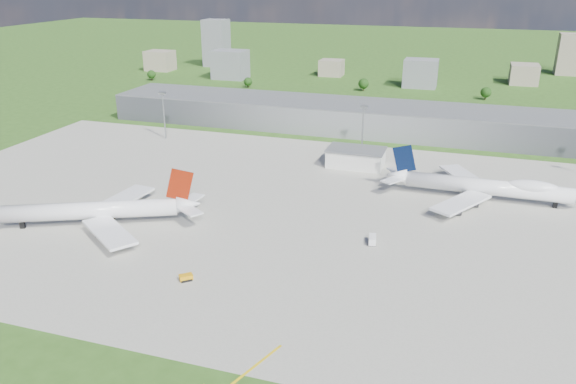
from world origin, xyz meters
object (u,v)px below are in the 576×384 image
(airliner_blue_quad, at_px, (487,187))
(van_white_near, at_px, (372,240))
(tug_yellow, at_px, (186,278))
(airliner_red_twin, at_px, (99,211))

(airliner_blue_quad, xyz_separation_m, van_white_near, (-37.04, -53.10, -4.27))
(airliner_blue_quad, height_order, van_white_near, airliner_blue_quad)
(tug_yellow, height_order, van_white_near, van_white_near)
(airliner_red_twin, distance_m, tug_yellow, 55.33)
(tug_yellow, bearing_deg, van_white_near, 0.03)
(airliner_red_twin, relative_size, van_white_near, 12.39)
(airliner_red_twin, height_order, van_white_near, airliner_red_twin)
(tug_yellow, bearing_deg, airliner_blue_quad, 7.49)
(airliner_red_twin, bearing_deg, tug_yellow, 127.05)
(airliner_red_twin, distance_m, airliner_blue_quad, 150.68)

